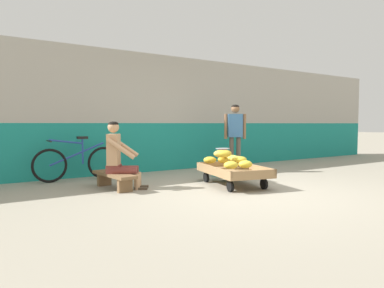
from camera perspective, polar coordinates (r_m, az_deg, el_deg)
The scene contains 11 objects.
ground_plane at distance 5.74m, azimuth 9.24°, elevation -7.81°, with size 80.00×80.00×0.00m, color gray.
back_wall at distance 8.29m, azimuth -5.89°, elevation 4.97°, with size 16.00×0.30×2.69m.
banana_cart at distance 6.30m, azimuth 6.75°, elevation -4.57°, with size 1.14×1.59×0.36m.
banana_pile at distance 6.45m, azimuth 5.97°, elevation -2.38°, with size 1.03×1.14×0.26m.
low_bench at distance 6.10m, azimuth -12.57°, elevation -5.27°, with size 0.40×1.12×0.27m.
vendor_seated at distance 6.04m, azimuth -11.79°, elevation -1.83°, with size 0.74×0.66×1.14m.
plastic_crate at distance 7.39m, azimuth 4.98°, elevation -4.10°, with size 0.36×0.28×0.30m.
weighing_scale at distance 7.35m, azimuth 5.00°, elevation -1.75°, with size 0.30×0.30×0.29m.
bicycle_near_left at distance 7.14m, azimuth -18.14°, elevation -2.87°, with size 1.66×0.48×0.86m.
customer_adult at distance 7.98m, azimuth 7.02°, elevation 2.22°, with size 0.43×0.34×1.53m.
shopping_bag at distance 7.06m, azimuth 7.06°, elevation -4.70°, with size 0.18×0.12×0.24m, color green.
Camera 1 is at (-3.81, -4.15, 1.10)m, focal length 32.80 mm.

